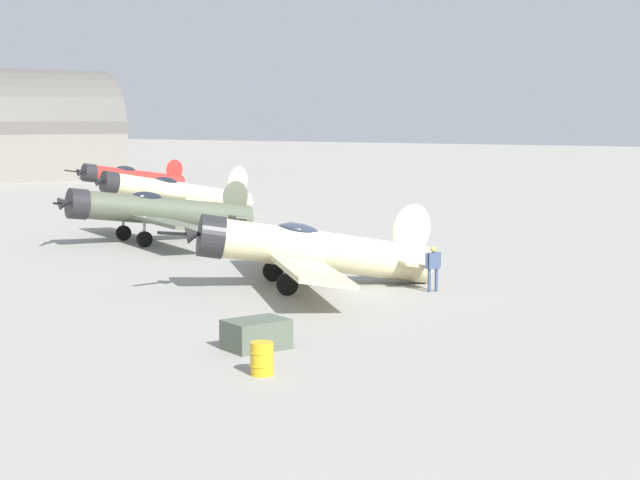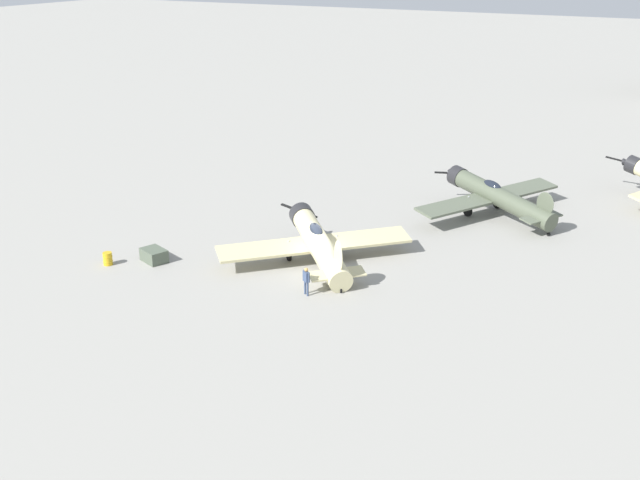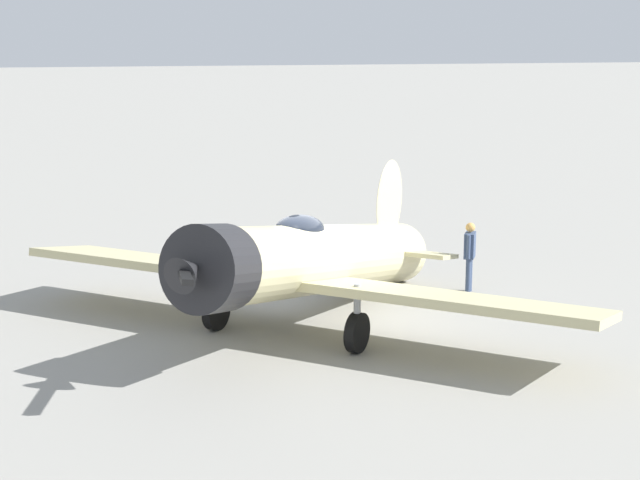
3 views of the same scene
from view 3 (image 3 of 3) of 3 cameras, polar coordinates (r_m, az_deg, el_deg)
ground_plane at (r=21.49m, az=0.00°, el=-4.71°), size 400.00×400.00×0.00m
airplane_foreground at (r=20.70m, az=-0.66°, el=-1.28°), size 10.43×10.37×3.25m
ground_crew_mechanic at (r=23.92m, az=8.62°, el=-0.60°), size 0.58×0.45×1.71m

